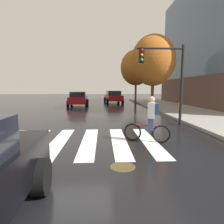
% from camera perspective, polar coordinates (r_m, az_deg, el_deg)
% --- Properties ---
extents(ground_plane, '(120.00, 120.00, 0.00)m').
position_cam_1_polar(ground_plane, '(7.06, -10.38, -9.04)').
color(ground_plane, black).
extents(crosswalk_stripes, '(6.15, 3.98, 0.01)m').
position_cam_1_polar(crosswalk_stripes, '(7.08, -11.66, -8.97)').
color(crosswalk_stripes, silver).
rests_on(crosswalk_stripes, ground).
extents(manhole_cover, '(0.64, 0.64, 0.01)m').
position_cam_1_polar(manhole_cover, '(4.88, 3.34, -16.48)').
color(manhole_cover, '#473D1E').
rests_on(manhole_cover, ground).
extents(sedan_mid, '(2.34, 4.72, 1.60)m').
position_cam_1_polar(sedan_mid, '(21.42, -10.36, 4.10)').
color(sedan_mid, maroon).
rests_on(sedan_mid, ground).
extents(sedan_far, '(2.62, 4.97, 1.66)m').
position_cam_1_polar(sedan_far, '(25.56, 0.41, 4.78)').
color(sedan_far, maroon).
rests_on(sedan_far, ground).
extents(cyclist, '(1.64, 0.61, 1.69)m').
position_cam_1_polar(cyclist, '(6.88, 11.75, -2.28)').
color(cyclist, black).
rests_on(cyclist, ground).
extents(traffic_light_near, '(2.47, 0.28, 4.20)m').
position_cam_1_polar(traffic_light_near, '(10.20, 16.50, 12.00)').
color(traffic_light_near, black).
rests_on(traffic_light_near, ground).
extents(fire_hydrant, '(0.33, 0.22, 0.78)m').
position_cam_1_polar(fire_hydrant, '(16.16, 20.20, 1.72)').
color(fire_hydrant, gold).
rests_on(fire_hydrant, sidewalk).
extents(street_tree_near, '(3.46, 3.46, 6.16)m').
position_cam_1_polar(street_tree_near, '(15.46, 12.62, 15.24)').
color(street_tree_near, '#4C3823').
rests_on(street_tree_near, ground).
extents(street_tree_mid, '(3.75, 3.75, 6.67)m').
position_cam_1_polar(street_tree_mid, '(23.41, 7.42, 13.43)').
color(street_tree_mid, '#4C3823').
rests_on(street_tree_mid, ground).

